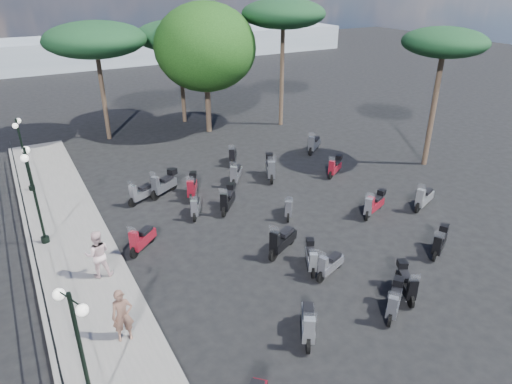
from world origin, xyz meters
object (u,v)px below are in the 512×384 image
pine_0 (179,35)px  lamp_post_0 (81,351)px  woman (123,316)px  scooter_11 (394,301)px  pedestrian_far (98,254)px  scooter_13 (289,208)px  scooter_23 (424,198)px  pine_2 (95,40)px  scooter_10 (164,184)px  scooter_15 (236,174)px  scooter_2 (308,324)px  scooter_17 (406,283)px  pine_1 (283,14)px  scooter_12 (330,265)px  scooter_24 (375,204)px  scooter_3 (142,239)px  pine_3 (445,43)px  scooter_9 (192,187)px  scooter_20 (233,156)px  lamp_post_1 (34,190)px  scooter_14 (228,200)px  scooter_8 (282,241)px  scooter_16 (439,243)px  lamp_post_2 (23,150)px  scooter_26 (314,144)px  broadleaf_tree (205,47)px  scooter_5 (141,193)px  scooter_25 (335,167)px  scooter_7 (311,258)px  scooter_18 (369,206)px  scooter_4 (196,207)px  scooter_19 (270,168)px

pine_0 → lamp_post_0: bearing=-116.1°
woman → scooter_11: woman is taller
pedestrian_far → scooter_13: bearing=-164.2°
scooter_23 → pine_2: (-10.11, 16.65, 5.59)m
scooter_10 → scooter_13: bearing=-170.8°
scooter_15 → scooter_11: bearing=126.9°
scooter_2 → pine_0: (4.71, 21.95, 5.38)m
scooter_15 → scooter_17: 10.66m
pine_1 → scooter_12: bearing=-116.5°
pedestrian_far → scooter_24: (11.62, -0.97, -0.55)m
scooter_24 → pine_0: bearing=-13.8°
woman → scooter_13: size_ratio=1.27×
scooter_3 → pine_3: pine_3 is taller
scooter_9 → scooter_20: scooter_9 is taller
lamp_post_1 → scooter_14: size_ratio=2.81×
scooter_17 → scooter_8: bearing=-34.0°
scooter_23 → scooter_16: bearing=119.6°
lamp_post_2 → scooter_2: (6.02, -14.48, -1.69)m
woman → pedestrian_far: size_ratio=0.95×
scooter_12 → scooter_26: size_ratio=1.01×
scooter_20 → broadleaf_tree: broadleaf_tree is taller
scooter_2 → scooter_8: size_ratio=0.90×
scooter_3 → scooter_12: size_ratio=0.90×
scooter_5 → scooter_16: size_ratio=1.05×
scooter_24 → pine_2: (-7.88, 15.95, 5.61)m
scooter_2 → scooter_25: scooter_2 is taller
scooter_12 → pine_1: 19.00m
lamp_post_1 → scooter_7: 10.46m
scooter_13 → scooter_26: scooter_26 is taller
scooter_2 → scooter_16: 6.96m
lamp_post_1 → pine_0: (10.75, 12.88, 3.49)m
pedestrian_far → pine_2: 16.25m
scooter_8 → pine_3: bearing=-100.4°
scooter_7 → pine_0: 20.11m
scooter_14 → scooter_24: bearing=-170.8°
scooter_10 → scooter_17: 11.98m
scooter_15 → scooter_18: 6.80m
scooter_20 → pine_1: 10.40m
lamp_post_1 → scooter_4: size_ratio=2.82×
scooter_4 → broadleaf_tree: size_ratio=0.17×
scooter_5 → scooter_18: (8.32, -6.04, -0.01)m
scooter_4 → scooter_11: size_ratio=1.02×
lamp_post_2 → scooter_8: (7.72, -10.35, -1.66)m
scooter_26 → scooter_2: bearing=106.3°
lamp_post_0 → pine_0: (10.70, 21.82, 3.63)m
scooter_14 → scooter_24: size_ratio=0.95×
lamp_post_1 → pine_2: (5.15, 11.71, 3.70)m
pine_3 → scooter_5: bearing=168.5°
scooter_9 → scooter_16: size_ratio=1.07×
scooter_18 → scooter_19: 5.75m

